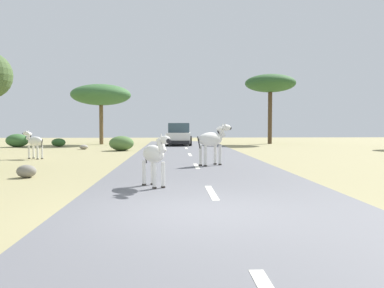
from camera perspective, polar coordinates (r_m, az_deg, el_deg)
The scene contains 14 objects.
ground_plane at distance 7.42m, azimuth 0.70°, elevation -9.93°, with size 90.00×90.00×0.00m, color #998E60.
road at distance 7.45m, azimuth 4.30°, elevation -9.68°, with size 6.00×64.00×0.05m, color slate.
lane_markings at distance 6.48m, azimuth 5.40°, elevation -11.32°, with size 0.16×56.00×0.01m.
zebra_0 at distance 10.19m, azimuth -5.33°, elevation -1.53°, with size 0.89×1.35×1.38m.
zebra_1 at distance 15.68m, azimuth 2.90°, elevation 0.59°, with size 1.56×1.22×1.67m.
zebra_3 at distance 20.67m, azimuth -21.56°, elevation 0.32°, with size 1.31×1.01×1.40m.
car_0 at distance 31.86m, azimuth -1.85°, elevation 1.30°, with size 2.17×4.41×1.74m.
tree_2 at distance 35.72m, azimuth 11.08°, elevation 8.39°, with size 4.37×4.37×6.02m.
tree_5 at distance 34.91m, azimuth -12.84°, elevation 6.81°, with size 5.02×5.02×5.07m.
bush_1 at distance 32.36m, azimuth -23.62°, elevation 0.46°, with size 1.63×1.46×0.98m, color #386633.
bush_2 at distance 25.85m, azimuth -10.01°, elevation 0.10°, with size 1.56×1.40×0.94m, color #4C7038.
bush_3 at distance 32.01m, azimuth -18.47°, elevation 0.21°, with size 1.04×0.93×0.62m, color #2D5628.
rock_1 at distance 13.39m, azimuth -22.51°, elevation -3.61°, with size 0.60×0.51×0.40m, color gray.
rock_2 at distance 27.83m, azimuth -15.15°, elevation -0.41°, with size 0.56×0.59×0.32m, color gray.
Camera 1 is at (-0.43, -7.23, 1.62)m, focal length 37.46 mm.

